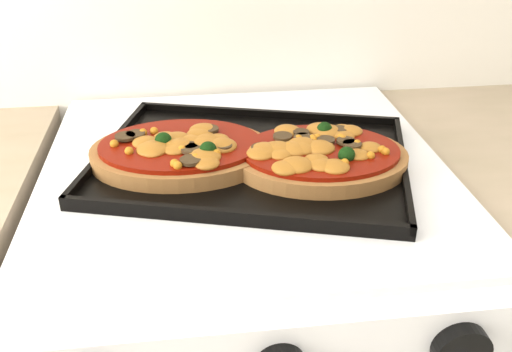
{
  "coord_description": "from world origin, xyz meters",
  "views": [
    {
      "loc": [
        -0.06,
        0.97,
        1.3
      ],
      "look_at": [
        0.03,
        1.65,
        0.92
      ],
      "focal_mm": 40.0,
      "sensor_mm": 36.0,
      "label": 1
    }
  ],
  "objects": [
    {
      "name": "baking_tray",
      "position": [
        0.03,
        1.7,
        0.92
      ],
      "size": [
        0.51,
        0.43,
        0.02
      ],
      "primitive_type": "cube",
      "rotation": [
        0.0,
        0.0,
        -0.28
      ],
      "color": "black",
      "rests_on": "stove"
    },
    {
      "name": "pizza_right",
      "position": [
        0.12,
        1.67,
        0.94
      ],
      "size": [
        0.26,
        0.21,
        0.04
      ],
      "primitive_type": null,
      "rotation": [
        0.0,
        0.0,
        -0.08
      ],
      "color": "#9D6336",
      "rests_on": "baking_tray"
    },
    {
      "name": "knob_right",
      "position": [
        0.21,
        1.37,
        0.85
      ],
      "size": [
        0.06,
        0.02,
        0.06
      ],
      "primitive_type": "cylinder",
      "rotation": [
        1.57,
        0.0,
        0.0
      ],
      "color": "black",
      "rests_on": "control_panel"
    },
    {
      "name": "pizza_left",
      "position": [
        -0.07,
        1.71,
        0.94
      ],
      "size": [
        0.27,
        0.2,
        0.04
      ],
      "primitive_type": null,
      "rotation": [
        0.0,
        0.0,
        -0.05
      ],
      "color": "#9D6336",
      "rests_on": "baking_tray"
    }
  ]
}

